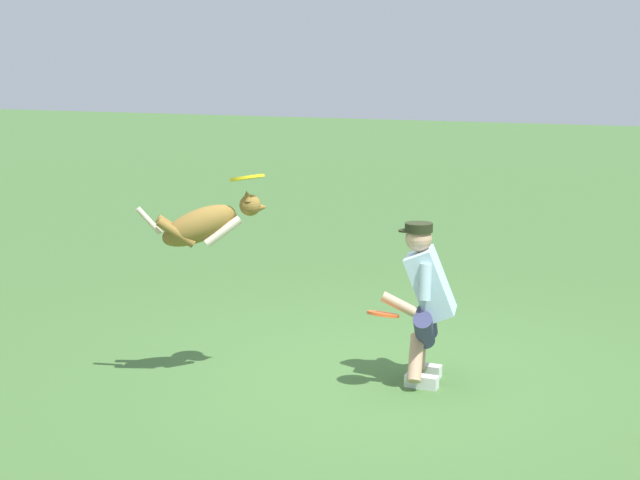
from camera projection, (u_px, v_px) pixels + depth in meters
ground_plane at (371, 378)px, 7.88m from camera, size 60.00×60.00×0.00m
person at (425, 298)px, 7.65m from camera, size 0.56×0.66×1.29m
dog at (206, 224)px, 7.59m from camera, size 0.89×0.62×0.49m
frisbee_flying at (247, 178)px, 7.57m from camera, size 0.36×0.36×0.08m
frisbee_held at (383, 314)px, 7.50m from camera, size 0.32×0.31×0.10m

